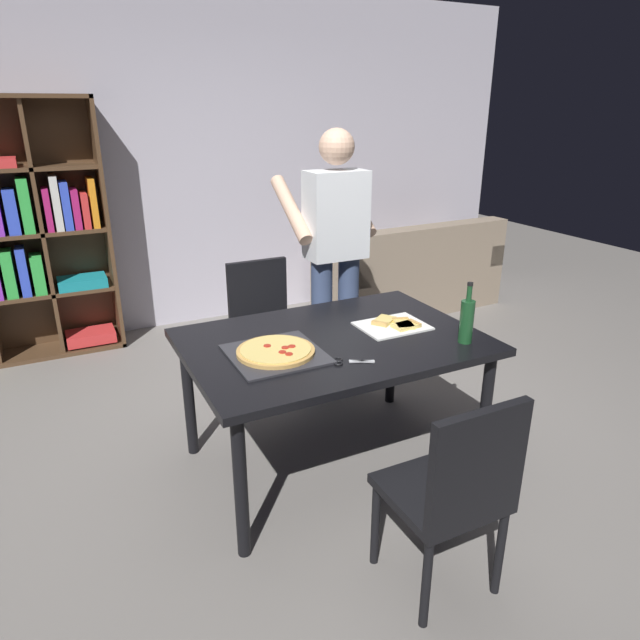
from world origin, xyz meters
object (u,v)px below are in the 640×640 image
Objects in this scene: chair_near_camera at (455,487)px; bookshelf at (2,240)px; couch at (410,277)px; pepperoni_pizza_on_tray at (276,352)px; dining_table at (333,351)px; kitchen_scissors at (347,361)px; person_serving_pizza at (334,250)px; chair_far_side at (264,319)px; wine_bottle at (467,320)px.

bookshelf is at bearing 114.36° from chair_near_camera.
pepperoni_pizza_on_tray is (-2.24, -2.05, 0.46)m from couch.
dining_table is 1.67× the size of chair_near_camera.
pepperoni_pizza_on_tray is 0.35m from kitchen_scissors.
kitchen_scissors is at bearing -114.98° from person_serving_pizza.
chair_far_side is 1.32m from kitchen_scissors.
chair_near_camera is 2.02m from chair_far_side.
bookshelf is 2.52m from person_serving_pizza.
wine_bottle is 1.62× the size of kitchen_scissors.
bookshelf reaches higher than person_serving_pizza.
kitchen_scissors is at bearing -61.38° from bookshelf.
person_serving_pizza is at bearing 47.96° from pepperoni_pizza_on_tray.
wine_bottle is at bearing 49.20° from chair_near_camera.
chair_far_side is at bearing 90.00° from chair_near_camera.
person_serving_pizza reaches higher than chair_near_camera.
wine_bottle reaches higher than couch.
person_serving_pizza is (0.42, 1.80, 0.49)m from chair_near_camera.
chair_far_side is 0.52× the size of couch.
bookshelf is 3.04m from kitchen_scissors.
dining_table is 0.77× the size of bookshelf.
couch is 3.05m from kitchen_scissors.
person_serving_pizza reaches higher than wine_bottle.
chair_far_side is at bearing 152.46° from person_serving_pizza.
chair_near_camera and chair_far_side have the same top height.
pepperoni_pizza_on_tray is at bearing -132.04° from person_serving_pizza.
wine_bottle is at bearing -52.18° from bookshelf.
wine_bottle is 0.67m from kitchen_scissors.
pepperoni_pizza_on_tray is at bearing 163.06° from wine_bottle.
kitchen_scissors is (-0.50, -1.08, -0.24)m from person_serving_pizza.
wine_bottle is (-1.33, -2.33, 0.57)m from couch.
pepperoni_pizza_on_tray is (-0.34, 0.95, 0.25)m from chair_near_camera.
pepperoni_pizza_on_tray reaches higher than kitchen_scissors.
kitchen_scissors is at bearing -105.27° from dining_table.
dining_table is 1.02m from chair_near_camera.
couch is at bearing -6.45° from bookshelf.
bookshelf is at bearing 138.24° from chair_far_side.
chair_near_camera is 3.55m from couch.
chair_near_camera is 1.04m from pepperoni_pizza_on_tray.
chair_near_camera is at bearing -90.00° from chair_far_side.
wine_bottle is at bearing -82.23° from person_serving_pizza.
dining_table is at bearing -133.76° from couch.
chair_far_side is at bearing 90.00° from dining_table.
dining_table is 0.95m from person_serving_pizza.
chair_far_side reaches higher than pepperoni_pizza_on_tray.
kitchen_scissors is (-0.08, -0.29, 0.08)m from dining_table.
chair_near_camera is 0.51× the size of person_serving_pizza.
chair_far_side is at bearing -41.76° from bookshelf.
chair_near_camera is at bearing -90.00° from dining_table.
chair_far_side reaches higher than kitchen_scissors.
chair_far_side is at bearing 86.53° from kitchen_scissors.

